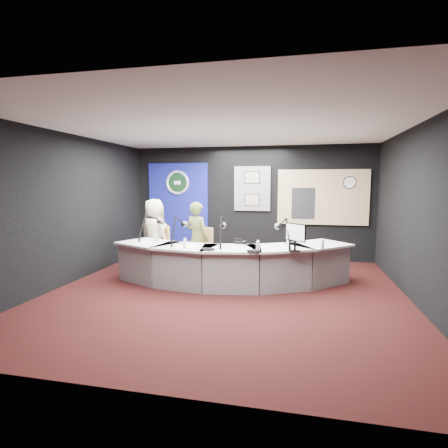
% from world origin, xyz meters
% --- Properties ---
extents(ground, '(6.00, 6.00, 0.00)m').
position_xyz_m(ground, '(0.00, 0.00, 0.00)').
color(ground, black).
rests_on(ground, ground).
extents(ceiling, '(6.00, 6.00, 0.02)m').
position_xyz_m(ceiling, '(0.00, 0.00, 2.80)').
color(ceiling, silver).
rests_on(ceiling, ground).
extents(wall_back, '(6.00, 0.02, 2.80)m').
position_xyz_m(wall_back, '(0.00, 3.00, 1.40)').
color(wall_back, black).
rests_on(wall_back, ground).
extents(wall_front, '(6.00, 0.02, 2.80)m').
position_xyz_m(wall_front, '(0.00, -3.00, 1.40)').
color(wall_front, black).
rests_on(wall_front, ground).
extents(wall_left, '(0.02, 6.00, 2.80)m').
position_xyz_m(wall_left, '(-3.00, 0.00, 1.40)').
color(wall_left, black).
rests_on(wall_left, ground).
extents(wall_right, '(0.02, 6.00, 2.80)m').
position_xyz_m(wall_right, '(3.00, 0.00, 1.40)').
color(wall_right, black).
rests_on(wall_right, ground).
extents(broadcast_desk, '(4.50, 1.90, 0.75)m').
position_xyz_m(broadcast_desk, '(-0.05, 0.55, 0.38)').
color(broadcast_desk, silver).
rests_on(broadcast_desk, ground).
extents(backdrop_panel, '(1.60, 0.05, 2.30)m').
position_xyz_m(backdrop_panel, '(-1.90, 2.97, 1.25)').
color(backdrop_panel, navy).
rests_on(backdrop_panel, wall_back).
extents(agency_seal, '(0.63, 0.07, 0.63)m').
position_xyz_m(agency_seal, '(-1.90, 2.93, 1.90)').
color(agency_seal, silver).
rests_on(agency_seal, backdrop_panel).
extents(seal_center, '(0.48, 0.01, 0.48)m').
position_xyz_m(seal_center, '(-1.90, 2.94, 1.90)').
color(seal_center, black).
rests_on(seal_center, backdrop_panel).
extents(pinboard, '(0.90, 0.04, 1.10)m').
position_xyz_m(pinboard, '(0.05, 2.97, 1.75)').
color(pinboard, slate).
rests_on(pinboard, wall_back).
extents(framed_photo_upper, '(0.34, 0.02, 0.27)m').
position_xyz_m(framed_photo_upper, '(0.05, 2.94, 2.03)').
color(framed_photo_upper, gray).
rests_on(framed_photo_upper, pinboard).
extents(framed_photo_lower, '(0.34, 0.02, 0.27)m').
position_xyz_m(framed_photo_lower, '(0.05, 2.94, 1.47)').
color(framed_photo_lower, gray).
rests_on(framed_photo_lower, pinboard).
extents(booth_window_frame, '(2.12, 0.06, 1.32)m').
position_xyz_m(booth_window_frame, '(1.75, 2.97, 1.55)').
color(booth_window_frame, tan).
rests_on(booth_window_frame, wall_back).
extents(booth_glow, '(2.00, 0.02, 1.20)m').
position_xyz_m(booth_glow, '(1.75, 2.96, 1.55)').
color(booth_glow, '#FFD9A1').
rests_on(booth_glow, booth_window_frame).
extents(equipment_rack, '(0.55, 0.02, 0.75)m').
position_xyz_m(equipment_rack, '(1.30, 2.94, 1.40)').
color(equipment_rack, black).
rests_on(equipment_rack, booth_window_frame).
extents(wall_clock, '(0.28, 0.01, 0.28)m').
position_xyz_m(wall_clock, '(2.35, 2.94, 1.90)').
color(wall_clock, white).
rests_on(wall_clock, booth_window_frame).
extents(armchair_left, '(0.82, 0.82, 1.04)m').
position_xyz_m(armchair_left, '(-1.87, 1.33, 0.52)').
color(armchair_left, tan).
rests_on(armchair_left, ground).
extents(armchair_right, '(0.67, 0.67, 0.90)m').
position_xyz_m(armchair_right, '(-0.85, 1.16, 0.45)').
color(armchair_right, tan).
rests_on(armchair_right, ground).
extents(draped_jacket, '(0.46, 0.38, 0.70)m').
position_xyz_m(draped_jacket, '(-2.04, 1.53, 0.62)').
color(draped_jacket, '#6A635A').
rests_on(draped_jacket, armchair_left).
extents(person_man, '(0.90, 0.80, 1.55)m').
position_xyz_m(person_man, '(-1.87, 1.33, 0.77)').
color(person_man, beige).
rests_on(person_man, ground).
extents(person_woman, '(0.65, 0.55, 1.50)m').
position_xyz_m(person_woman, '(-0.85, 1.16, 0.75)').
color(person_woman, '#565E31').
rests_on(person_woman, ground).
extents(computer_monitor, '(0.30, 0.29, 0.27)m').
position_xyz_m(computer_monitor, '(1.16, 0.14, 1.07)').
color(computer_monitor, black).
rests_on(computer_monitor, broadcast_desk).
extents(desk_phone, '(0.23, 0.20, 0.05)m').
position_xyz_m(desk_phone, '(0.15, 0.68, 0.78)').
color(desk_phone, black).
rests_on(desk_phone, broadcast_desk).
extents(headphones_near, '(0.21, 0.21, 0.03)m').
position_xyz_m(headphones_near, '(0.49, -0.07, 0.77)').
color(headphones_near, black).
rests_on(headphones_near, broadcast_desk).
extents(headphones_far, '(0.21, 0.21, 0.03)m').
position_xyz_m(headphones_far, '(-0.28, -0.09, 0.77)').
color(headphones_far, black).
rests_on(headphones_far, broadcast_desk).
extents(paper_stack, '(0.29, 0.33, 0.00)m').
position_xyz_m(paper_stack, '(-1.66, 0.46, 0.75)').
color(paper_stack, white).
rests_on(paper_stack, broadcast_desk).
extents(notepad, '(0.26, 0.34, 0.00)m').
position_xyz_m(notepad, '(-0.75, 0.16, 0.75)').
color(notepad, white).
rests_on(notepad, broadcast_desk).
extents(boom_mic_a, '(0.36, 0.69, 0.60)m').
position_xyz_m(boom_mic_a, '(-1.70, 0.77, 1.05)').
color(boom_mic_a, black).
rests_on(boom_mic_a, broadcast_desk).
extents(boom_mic_b, '(0.16, 0.74, 0.60)m').
position_xyz_m(boom_mic_b, '(-0.98, 0.39, 1.05)').
color(boom_mic_b, black).
rests_on(boom_mic_b, broadcast_desk).
extents(boom_mic_c, '(0.21, 0.73, 0.60)m').
position_xyz_m(boom_mic_c, '(-0.14, 0.34, 1.05)').
color(boom_mic_c, black).
rests_on(boom_mic_c, broadcast_desk).
extents(boom_mic_d, '(0.36, 0.69, 0.60)m').
position_xyz_m(boom_mic_d, '(0.95, 0.43, 1.05)').
color(boom_mic_d, black).
rests_on(boom_mic_d, broadcast_desk).
extents(water_bottles, '(3.15, 0.54, 0.18)m').
position_xyz_m(water_bottles, '(0.07, 0.27, 0.84)').
color(water_bottles, silver).
rests_on(water_bottles, broadcast_desk).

